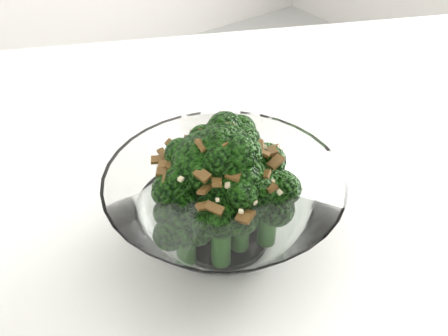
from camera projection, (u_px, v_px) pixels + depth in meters
table at (248, 192)px, 0.72m from camera, size 1.42×1.23×0.75m
broccoli_dish at (224, 200)px, 0.52m from camera, size 0.24×0.24×0.15m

